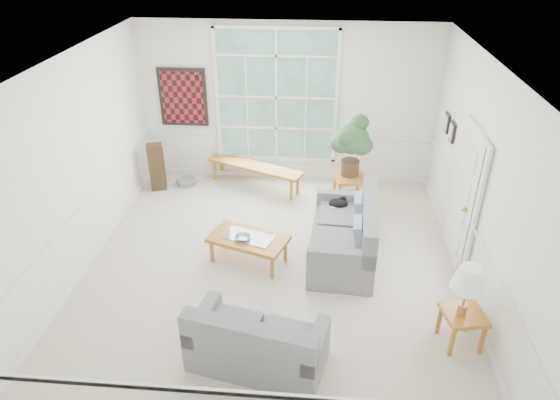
% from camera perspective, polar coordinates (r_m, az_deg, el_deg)
% --- Properties ---
extents(floor, '(5.50, 6.00, 0.01)m').
position_cam_1_polar(floor, '(7.45, -0.90, -7.80)').
color(floor, beige).
rests_on(floor, ground).
extents(ceiling, '(5.50, 6.00, 0.02)m').
position_cam_1_polar(ceiling, '(6.11, -1.13, 15.19)').
color(ceiling, white).
rests_on(ceiling, ground).
extents(wall_back, '(5.50, 0.02, 3.00)m').
position_cam_1_polar(wall_back, '(9.41, 0.84, 10.85)').
color(wall_back, white).
rests_on(wall_back, ground).
extents(wall_front, '(5.50, 0.02, 3.00)m').
position_cam_1_polar(wall_front, '(4.22, -5.21, -16.19)').
color(wall_front, white).
rests_on(wall_front, ground).
extents(wall_left, '(0.02, 6.00, 3.00)m').
position_cam_1_polar(wall_left, '(7.42, -22.67, 3.17)').
color(wall_left, white).
rests_on(wall_left, ground).
extents(wall_right, '(0.02, 6.00, 3.00)m').
position_cam_1_polar(wall_right, '(6.96, 22.17, 1.51)').
color(wall_right, white).
rests_on(wall_right, ground).
extents(window_back, '(2.30, 0.08, 2.40)m').
position_cam_1_polar(window_back, '(9.34, -0.42, 11.68)').
color(window_back, white).
rests_on(window_back, wall_back).
extents(entry_door, '(0.08, 0.90, 2.10)m').
position_cam_1_polar(entry_door, '(7.65, 20.14, 0.66)').
color(entry_door, white).
rests_on(entry_door, floor).
extents(door_sidelight, '(0.08, 0.26, 1.90)m').
position_cam_1_polar(door_sidelight, '(7.08, 21.40, -1.09)').
color(door_sidelight, white).
rests_on(door_sidelight, wall_right).
extents(wall_art, '(0.90, 0.06, 1.10)m').
position_cam_1_polar(wall_art, '(9.66, -11.04, 11.44)').
color(wall_art, '#5A0F17').
rests_on(wall_art, wall_back).
extents(wall_frame_near, '(0.04, 0.26, 0.32)m').
position_cam_1_polar(wall_frame_near, '(8.46, 18.99, 7.39)').
color(wall_frame_near, black).
rests_on(wall_frame_near, wall_right).
extents(wall_frame_far, '(0.04, 0.26, 0.32)m').
position_cam_1_polar(wall_frame_far, '(8.82, 18.46, 8.38)').
color(wall_frame_far, black).
rests_on(wall_frame_far, wall_right).
extents(loveseat_right, '(1.04, 1.84, 0.97)m').
position_cam_1_polar(loveseat_right, '(7.47, 7.24, -3.39)').
color(loveseat_right, slate).
rests_on(loveseat_right, floor).
extents(loveseat_front, '(1.65, 1.10, 0.82)m').
position_cam_1_polar(loveseat_front, '(5.83, -2.57, -15.21)').
color(loveseat_front, slate).
rests_on(loveseat_front, floor).
extents(coffee_table, '(1.27, 0.95, 0.42)m').
position_cam_1_polar(coffee_table, '(7.49, -3.60, -5.61)').
color(coffee_table, '#AA6624').
rests_on(coffee_table, floor).
extents(pewter_bowl, '(0.30, 0.30, 0.07)m').
position_cam_1_polar(pewter_bowl, '(7.31, -4.29, -4.27)').
color(pewter_bowl, '#9C9CA1').
rests_on(pewter_bowl, coffee_table).
extents(window_bench, '(1.90, 1.11, 0.45)m').
position_cam_1_polar(window_bench, '(9.54, -2.88, 2.76)').
color(window_bench, '#AA6624').
rests_on(window_bench, floor).
extents(end_table, '(0.63, 0.63, 0.54)m').
position_cam_1_polar(end_table, '(9.03, 7.88, 1.18)').
color(end_table, '#AA6624').
rests_on(end_table, floor).
extents(houseplant, '(0.89, 0.89, 1.10)m').
position_cam_1_polar(houseplant, '(8.74, 8.18, 6.14)').
color(houseplant, '#2C552F').
rests_on(houseplant, end_table).
extents(side_table, '(0.55, 0.55, 0.48)m').
position_cam_1_polar(side_table, '(6.54, 19.94, -13.55)').
color(side_table, '#AA6624').
rests_on(side_table, floor).
extents(table_lamp, '(0.40, 0.40, 0.68)m').
position_cam_1_polar(table_lamp, '(6.14, 20.50, -9.79)').
color(table_lamp, white).
rests_on(table_lamp, side_table).
extents(pet_bed, '(0.46, 0.46, 0.12)m').
position_cam_1_polar(pet_bed, '(9.85, -10.64, 2.11)').
color(pet_bed, slate).
rests_on(pet_bed, floor).
extents(floor_speaker, '(0.34, 0.30, 0.90)m').
position_cam_1_polar(floor_speaker, '(9.64, -13.92, 3.69)').
color(floor_speaker, '#3B2919').
rests_on(floor_speaker, floor).
extents(cat, '(0.35, 0.27, 0.15)m').
position_cam_1_polar(cat, '(7.97, 6.69, -0.38)').
color(cat, black).
rests_on(cat, loveseat_right).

